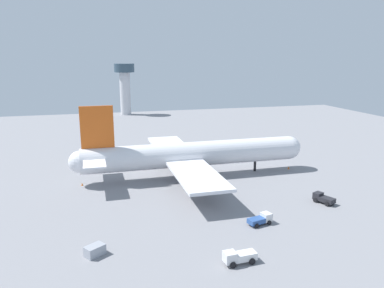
# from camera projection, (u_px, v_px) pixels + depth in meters

# --- Properties ---
(ground_plane) EXTENTS (248.98, 248.98, 0.00)m
(ground_plane) POSITION_uv_depth(u_px,v_px,m) (192.00, 176.00, 99.29)
(ground_plane) COLOR gray
(cargo_airplane) EXTENTS (62.24, 52.82, 19.52)m
(cargo_airplane) POSITION_uv_depth(u_px,v_px,m) (191.00, 155.00, 97.90)
(cargo_airplane) COLOR silver
(cargo_airplane) RESTS_ON ground_plane
(fuel_truck) EXTENTS (5.01, 3.16, 1.96)m
(fuel_truck) POSITION_uv_depth(u_px,v_px,m) (261.00, 219.00, 70.66)
(fuel_truck) COLOR silver
(fuel_truck) RESTS_ON ground_plane
(catering_truck) EXTENTS (5.28, 2.59, 2.12)m
(catering_truck) POSITION_uv_depth(u_px,v_px,m) (239.00, 257.00, 57.15)
(catering_truck) COLOR silver
(catering_truck) RESTS_ON ground_plane
(pushback_tractor) EXTENTS (3.74, 4.96, 1.99)m
(pushback_tractor) POSITION_uv_depth(u_px,v_px,m) (323.00, 198.00, 80.96)
(pushback_tractor) COLOR #232328
(pushback_tractor) RESTS_ON ground_plane
(cargo_container_fore) EXTENTS (3.61, 3.31, 1.68)m
(cargo_container_fore) POSITION_uv_depth(u_px,v_px,m) (95.00, 250.00, 59.52)
(cargo_container_fore) COLOR #999EA8
(cargo_container_fore) RESTS_ON ground_plane
(safety_cone_nose) EXTENTS (0.53, 0.53, 0.76)m
(safety_cone_nose) POSITION_uv_depth(u_px,v_px,m) (289.00, 168.00, 105.53)
(safety_cone_nose) COLOR orange
(safety_cone_nose) RESTS_ON ground_plane
(safety_cone_tail) EXTENTS (0.46, 0.46, 0.66)m
(safety_cone_tail) POSITION_uv_depth(u_px,v_px,m) (82.00, 184.00, 92.03)
(safety_cone_tail) COLOR orange
(safety_cone_tail) RESTS_ON ground_plane
(control_tower) EXTENTS (10.75, 10.75, 27.41)m
(control_tower) POSITION_uv_depth(u_px,v_px,m) (125.00, 83.00, 202.24)
(control_tower) COLOR silver
(control_tower) RESTS_ON ground_plane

